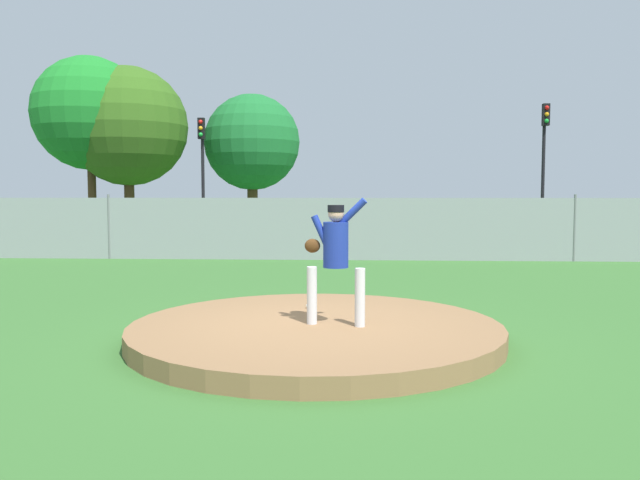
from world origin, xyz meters
name	(u,v)px	position (x,y,z in m)	size (l,w,h in m)	color
ground_plane	(332,279)	(0.00, 6.00, 0.00)	(80.00, 80.00, 0.00)	#386B2D
asphalt_strip	(340,247)	(0.00, 14.50, 0.00)	(44.00, 7.00, 0.01)	#2B2B2D
pitchers_mound	(316,332)	(0.00, 0.00, 0.12)	(4.82, 4.82, 0.23)	olive
pitcher_youth	(335,252)	(0.25, -0.12, 1.18)	(0.80, 0.32, 1.63)	silver
baseball	(309,306)	(-0.17, 1.04, 0.27)	(0.07, 0.07, 0.07)	white
chainlink_fence	(337,229)	(0.00, 10.00, 0.90)	(33.57, 0.07, 1.89)	gray
parked_car_burgundy	(409,224)	(2.47, 14.74, 0.83)	(1.98, 4.67, 1.75)	maroon
parked_car_teal	(504,224)	(5.86, 14.81, 0.81)	(2.01, 4.35, 1.70)	#146066
parked_car_charcoal	(226,225)	(-4.15, 14.47, 0.77)	(1.99, 4.22, 1.60)	#232328
traffic_light_near	(202,157)	(-6.10, 19.04, 3.51)	(0.28, 0.46, 5.17)	black
traffic_light_far	(544,149)	(8.41, 18.85, 3.79)	(0.28, 0.46, 5.63)	black
tree_slender_far	(90,114)	(-12.13, 21.64, 5.72)	(5.39, 5.39, 8.43)	#4C331E
tree_broad_right	(128,127)	(-10.49, 22.15, 5.16)	(5.75, 5.75, 8.05)	#4C331E
tree_bushy_near	(252,143)	(-4.86, 24.83, 4.58)	(4.99, 4.99, 7.09)	#4C331E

